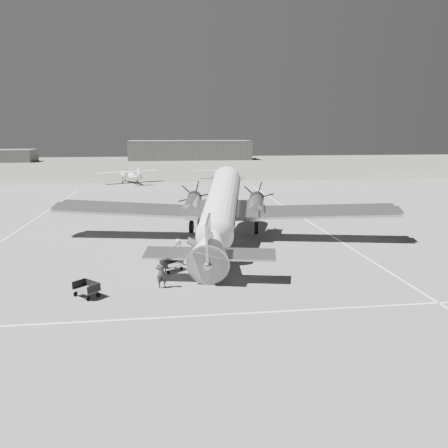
{
  "coord_description": "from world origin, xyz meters",
  "views": [
    {
      "loc": [
        -3.19,
        -35.62,
        9.56
      ],
      "look_at": [
        1.32,
        -1.1,
        2.2
      ],
      "focal_mm": 35.0,
      "sensor_mm": 36.0,
      "label": 1
    }
  ],
  "objects_px": {
    "hangar_main": "(190,150)",
    "ramp_agent": "(175,255)",
    "light_plane_left": "(130,177)",
    "passenger": "(178,250)",
    "baggage_cart_near": "(172,265)",
    "dc3_airliner": "(221,210)",
    "ground_crew": "(162,273)",
    "baggage_cart_far": "(86,289)",
    "light_plane_right": "(218,174)",
    "shed_secondary": "(5,156)"
  },
  "relations": [
    {
      "from": "ramp_agent",
      "to": "baggage_cart_far",
      "type": "bearing_deg",
      "value": 141.73
    },
    {
      "from": "light_plane_left",
      "to": "ramp_agent",
      "type": "bearing_deg",
      "value": -106.84
    },
    {
      "from": "hangar_main",
      "to": "dc3_airliner",
      "type": "relative_size",
      "value": 1.33
    },
    {
      "from": "light_plane_left",
      "to": "baggage_cart_far",
      "type": "xyz_separation_m",
      "value": [
        2.1,
        -59.48,
        -0.78
      ]
    },
    {
      "from": "hangar_main",
      "to": "light_plane_right",
      "type": "distance_m",
      "value": 65.06
    },
    {
      "from": "light_plane_left",
      "to": "light_plane_right",
      "type": "distance_m",
      "value": 18.55
    },
    {
      "from": "light_plane_left",
      "to": "ramp_agent",
      "type": "distance_m",
      "value": 54.36
    },
    {
      "from": "ground_crew",
      "to": "baggage_cart_near",
      "type": "bearing_deg",
      "value": -97.28
    },
    {
      "from": "dc3_airliner",
      "to": "baggage_cart_near",
      "type": "distance_m",
      "value": 8.69
    },
    {
      "from": "light_plane_right",
      "to": "ground_crew",
      "type": "height_order",
      "value": "light_plane_right"
    },
    {
      "from": "light_plane_left",
      "to": "ramp_agent",
      "type": "xyz_separation_m",
      "value": [
        7.45,
        -53.84,
        -0.45
      ]
    },
    {
      "from": "hangar_main",
      "to": "ramp_agent",
      "type": "xyz_separation_m",
      "value": [
        -7.74,
        -124.75,
        -2.52
      ]
    },
    {
      "from": "hangar_main",
      "to": "light_plane_left",
      "type": "height_order",
      "value": "hangar_main"
    },
    {
      "from": "light_plane_left",
      "to": "passenger",
      "type": "distance_m",
      "value": 53.16
    },
    {
      "from": "ground_crew",
      "to": "shed_secondary",
      "type": "bearing_deg",
      "value": -63.28
    },
    {
      "from": "dc3_airliner",
      "to": "baggage_cart_far",
      "type": "height_order",
      "value": "dc3_airliner"
    },
    {
      "from": "baggage_cart_near",
      "to": "ramp_agent",
      "type": "relative_size",
      "value": 0.99
    },
    {
      "from": "dc3_airliner",
      "to": "baggage_cart_near",
      "type": "xyz_separation_m",
      "value": [
        -4.35,
        -7.07,
        -2.58
      ]
    },
    {
      "from": "baggage_cart_near",
      "to": "passenger",
      "type": "relative_size",
      "value": 0.94
    },
    {
      "from": "hangar_main",
      "to": "baggage_cart_near",
      "type": "distance_m",
      "value": 126.45
    },
    {
      "from": "baggage_cart_near",
      "to": "ground_crew",
      "type": "bearing_deg",
      "value": -140.43
    },
    {
      "from": "light_plane_right",
      "to": "baggage_cart_near",
      "type": "bearing_deg",
      "value": -98.8
    },
    {
      "from": "shed_secondary",
      "to": "light_plane_right",
      "type": "height_order",
      "value": "shed_secondary"
    },
    {
      "from": "passenger",
      "to": "baggage_cart_near",
      "type": "bearing_deg",
      "value": 177.24
    },
    {
      "from": "shed_secondary",
      "to": "hangar_main",
      "type": "bearing_deg",
      "value": 4.76
    },
    {
      "from": "dc3_airliner",
      "to": "ground_crew",
      "type": "distance_m",
      "value": 11.63
    },
    {
      "from": "hangar_main",
      "to": "baggage_cart_far",
      "type": "bearing_deg",
      "value": -95.73
    },
    {
      "from": "dc3_airliner",
      "to": "ground_crew",
      "type": "bearing_deg",
      "value": -104.39
    },
    {
      "from": "light_plane_right",
      "to": "passenger",
      "type": "xyz_separation_m",
      "value": [
        -9.87,
        -58.52,
        -0.18
      ]
    },
    {
      "from": "ramp_agent",
      "to": "passenger",
      "type": "relative_size",
      "value": 0.95
    },
    {
      "from": "hangar_main",
      "to": "light_plane_left",
      "type": "bearing_deg",
      "value": -102.09
    },
    {
      "from": "hangar_main",
      "to": "light_plane_right",
      "type": "xyz_separation_m",
      "value": [
        2.39,
        -64.98,
        -2.3
      ]
    },
    {
      "from": "dc3_airliner",
      "to": "ramp_agent",
      "type": "bearing_deg",
      "value": -114.12
    },
    {
      "from": "ground_crew",
      "to": "ramp_agent",
      "type": "relative_size",
      "value": 1.24
    },
    {
      "from": "shed_secondary",
      "to": "dc3_airliner",
      "type": "xyz_separation_m",
      "value": [
        56.32,
        -114.1,
        1.01
      ]
    },
    {
      "from": "ground_crew",
      "to": "passenger",
      "type": "xyz_separation_m",
      "value": [
        1.21,
        5.89,
        -0.15
      ]
    },
    {
      "from": "light_plane_right",
      "to": "passenger",
      "type": "bearing_deg",
      "value": -98.72
    },
    {
      "from": "baggage_cart_near",
      "to": "ground_crew",
      "type": "distance_m",
      "value": 3.33
    },
    {
      "from": "light_plane_right",
      "to": "ground_crew",
      "type": "distance_m",
      "value": 65.36
    },
    {
      "from": "dc3_airliner",
      "to": "baggage_cart_near",
      "type": "height_order",
      "value": "dc3_airliner"
    },
    {
      "from": "passenger",
      "to": "light_plane_right",
      "type": "bearing_deg",
      "value": -0.74
    },
    {
      "from": "shed_secondary",
      "to": "baggage_cart_far",
      "type": "bearing_deg",
      "value": -69.49
    },
    {
      "from": "shed_secondary",
      "to": "light_plane_left",
      "type": "relative_size",
      "value": 1.52
    },
    {
      "from": "light_plane_left",
      "to": "shed_secondary",
      "type": "bearing_deg",
      "value": 99.5
    },
    {
      "from": "baggage_cart_far",
      "to": "ramp_agent",
      "type": "height_order",
      "value": "ramp_agent"
    },
    {
      "from": "hangar_main",
      "to": "ramp_agent",
      "type": "distance_m",
      "value": 125.01
    },
    {
      "from": "baggage_cart_near",
      "to": "passenger",
      "type": "bearing_deg",
      "value": 39.57
    },
    {
      "from": "light_plane_left",
      "to": "light_plane_right",
      "type": "height_order",
      "value": "light_plane_left"
    },
    {
      "from": "light_plane_right",
      "to": "ramp_agent",
      "type": "height_order",
      "value": "light_plane_right"
    },
    {
      "from": "ground_crew",
      "to": "light_plane_left",
      "type": "bearing_deg",
      "value": -79.36
    }
  ]
}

